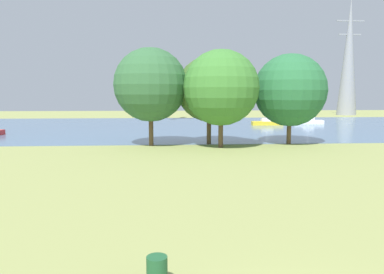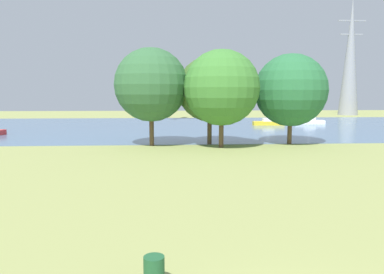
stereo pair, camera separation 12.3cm
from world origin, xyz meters
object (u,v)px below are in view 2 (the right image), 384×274
(sailboat_yellow, at_px, (268,122))
(tree_east_near, at_px, (210,89))
(tree_east_far, at_px, (151,85))
(tree_mid_shore, at_px, (222,88))
(tree_west_far, at_px, (291,90))
(electricity_pylon, at_px, (350,57))
(litter_bin, at_px, (154,271))
(sailboat_white, at_px, (309,121))

(sailboat_yellow, relative_size, tree_east_near, 0.78)
(tree_east_far, distance_m, tree_mid_shore, 6.75)
(tree_east_far, xyz_separation_m, tree_west_far, (13.70, 0.33, -0.50))
(tree_east_near, bearing_deg, tree_west_far, -2.14)
(tree_east_far, height_order, electricity_pylon, electricity_pylon)
(tree_east_far, bearing_deg, litter_bin, -87.31)
(electricity_pylon, bearing_deg, tree_east_near, -127.87)
(litter_bin, xyz_separation_m, tree_east_near, (4.43, 27.55, 5.04))
(sailboat_yellow, bearing_deg, sailboat_white, 15.44)
(tree_east_far, distance_m, tree_east_near, 5.74)
(sailboat_white, relative_size, tree_east_near, 0.61)
(tree_east_far, relative_size, tree_west_far, 1.05)
(tree_east_far, xyz_separation_m, tree_east_near, (5.69, 0.63, -0.41))
(sailboat_white, distance_m, tree_east_near, 30.71)
(sailboat_yellow, bearing_deg, electricity_pylon, 45.90)
(tree_east_far, relative_size, tree_mid_shore, 1.03)
(tree_east_near, bearing_deg, sailboat_yellow, 61.56)
(tree_east_near, bearing_deg, tree_east_far, -173.70)
(tree_mid_shore, distance_m, electricity_pylon, 62.64)
(tree_east_far, bearing_deg, sailboat_yellow, 51.93)
(litter_bin, xyz_separation_m, tree_west_far, (12.43, 27.26, 4.95))
(sailboat_white, bearing_deg, tree_mid_shore, -125.19)
(litter_bin, bearing_deg, tree_west_far, 65.48)
(litter_bin, xyz_separation_m, tree_east_far, (-1.27, 26.93, 5.45))
(sailboat_white, height_order, sailboat_yellow, sailboat_yellow)
(tree_mid_shore, xyz_separation_m, electricity_pylon, (36.50, 50.31, 7.74))
(tree_east_near, height_order, electricity_pylon, electricity_pylon)
(sailboat_white, relative_size, tree_east_far, 0.56)
(sailboat_white, distance_m, tree_west_far, 26.75)
(litter_bin, distance_m, tree_west_far, 30.36)
(sailboat_white, relative_size, electricity_pylon, 0.20)
(sailboat_yellow, height_order, tree_east_near, tree_east_near)
(sailboat_white, bearing_deg, litter_bin, -114.68)
(litter_bin, distance_m, tree_mid_shore, 26.34)
(electricity_pylon, bearing_deg, litter_bin, -118.93)
(tree_west_far, bearing_deg, electricity_pylon, 58.73)
(sailboat_yellow, relative_size, tree_mid_shore, 0.75)
(tree_mid_shore, bearing_deg, sailboat_yellow, 65.59)
(sailboat_yellow, height_order, tree_mid_shore, tree_mid_shore)
(tree_east_far, height_order, tree_east_near, tree_east_far)
(litter_bin, relative_size, tree_mid_shore, 0.09)
(sailboat_yellow, distance_m, tree_mid_shore, 26.60)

